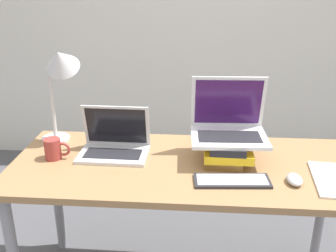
{
  "coord_description": "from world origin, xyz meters",
  "views": [
    {
      "loc": [
        0.04,
        -1.25,
        1.53
      ],
      "look_at": [
        -0.08,
        0.33,
        0.9
      ],
      "focal_mm": 42.0,
      "sensor_mm": 36.0,
      "label": 1
    }
  ],
  "objects_px": {
    "book_stack": "(226,151)",
    "desk_lamp": "(60,70)",
    "wireless_keyboard": "(232,181)",
    "laptop_on_books": "(229,125)",
    "laptop_left": "(114,144)",
    "mouse": "(295,180)",
    "mug": "(54,149)"
  },
  "relations": [
    {
      "from": "mug",
      "to": "desk_lamp",
      "type": "relative_size",
      "value": 0.24
    },
    {
      "from": "laptop_on_books",
      "to": "wireless_keyboard",
      "type": "height_order",
      "value": "laptop_on_books"
    },
    {
      "from": "laptop_left",
      "to": "wireless_keyboard",
      "type": "height_order",
      "value": "laptop_left"
    },
    {
      "from": "book_stack",
      "to": "mouse",
      "type": "bearing_deg",
      "value": -33.57
    },
    {
      "from": "laptop_on_books",
      "to": "mug",
      "type": "relative_size",
      "value": 2.9
    },
    {
      "from": "book_stack",
      "to": "desk_lamp",
      "type": "relative_size",
      "value": 0.48
    },
    {
      "from": "book_stack",
      "to": "wireless_keyboard",
      "type": "height_order",
      "value": "book_stack"
    },
    {
      "from": "book_stack",
      "to": "desk_lamp",
      "type": "bearing_deg",
      "value": 169.51
    },
    {
      "from": "book_stack",
      "to": "mouse",
      "type": "distance_m",
      "value": 0.32
    },
    {
      "from": "book_stack",
      "to": "desk_lamp",
      "type": "height_order",
      "value": "desk_lamp"
    },
    {
      "from": "laptop_left",
      "to": "mouse",
      "type": "xyz_separation_m",
      "value": [
        0.79,
        -0.22,
        -0.03
      ]
    },
    {
      "from": "mug",
      "to": "mouse",
      "type": "bearing_deg",
      "value": -7.88
    },
    {
      "from": "book_stack",
      "to": "mug",
      "type": "relative_size",
      "value": 2.04
    },
    {
      "from": "laptop_on_books",
      "to": "mug",
      "type": "height_order",
      "value": "laptop_on_books"
    },
    {
      "from": "mug",
      "to": "desk_lamp",
      "type": "bearing_deg",
      "value": 89.55
    },
    {
      "from": "laptop_on_books",
      "to": "mouse",
      "type": "distance_m",
      "value": 0.37
    },
    {
      "from": "laptop_left",
      "to": "mouse",
      "type": "height_order",
      "value": "laptop_left"
    },
    {
      "from": "book_stack",
      "to": "wireless_keyboard",
      "type": "relative_size",
      "value": 0.77
    },
    {
      "from": "laptop_left",
      "to": "mug",
      "type": "bearing_deg",
      "value": -164.13
    },
    {
      "from": "book_stack",
      "to": "laptop_on_books",
      "type": "xyz_separation_m",
      "value": [
        0.01,
        0.05,
        0.11
      ]
    },
    {
      "from": "laptop_on_books",
      "to": "desk_lamp",
      "type": "bearing_deg",
      "value": 173.14
    },
    {
      "from": "book_stack",
      "to": "laptop_left",
      "type": "bearing_deg",
      "value": 175.11
    },
    {
      "from": "wireless_keyboard",
      "to": "mug",
      "type": "xyz_separation_m",
      "value": [
        -0.8,
        0.16,
        0.04
      ]
    },
    {
      "from": "laptop_left",
      "to": "mug",
      "type": "relative_size",
      "value": 2.68
    },
    {
      "from": "book_stack",
      "to": "desk_lamp",
      "type": "xyz_separation_m",
      "value": [
        -0.79,
        0.15,
        0.32
      ]
    },
    {
      "from": "laptop_on_books",
      "to": "mouse",
      "type": "height_order",
      "value": "laptop_on_books"
    },
    {
      "from": "laptop_left",
      "to": "wireless_keyboard",
      "type": "distance_m",
      "value": 0.59
    },
    {
      "from": "laptop_on_books",
      "to": "mouse",
      "type": "xyz_separation_m",
      "value": [
        0.26,
        -0.23,
        -0.14
      ]
    },
    {
      "from": "book_stack",
      "to": "wireless_keyboard",
      "type": "distance_m",
      "value": 0.2
    },
    {
      "from": "laptop_left",
      "to": "laptop_on_books",
      "type": "distance_m",
      "value": 0.54
    },
    {
      "from": "laptop_left",
      "to": "book_stack",
      "type": "xyz_separation_m",
      "value": [
        0.52,
        -0.04,
        0.01
      ]
    },
    {
      "from": "book_stack",
      "to": "laptop_on_books",
      "type": "relative_size",
      "value": 0.7
    }
  ]
}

